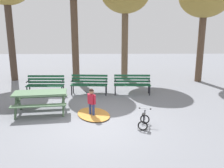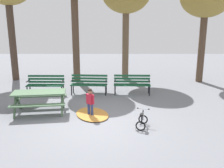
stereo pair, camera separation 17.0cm
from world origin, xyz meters
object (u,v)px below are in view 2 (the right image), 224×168
(kids_bicycle, at_px, (143,121))
(park_bench_far_left, at_px, (47,83))
(picnic_table, at_px, (40,96))
(child_standing, at_px, (91,100))
(park_bench_left, at_px, (90,83))
(park_bench_right, at_px, (133,83))

(kids_bicycle, bearing_deg, park_bench_far_left, 137.05)
(picnic_table, height_order, child_standing, child_standing)
(picnic_table, relative_size, child_standing, 2.01)
(park_bench_left, height_order, kids_bicycle, park_bench_left)
(park_bench_left, bearing_deg, child_standing, -84.17)
(picnic_table, distance_m, park_bench_left, 2.82)
(picnic_table, relative_size, park_bench_right, 1.22)
(picnic_table, bearing_deg, park_bench_left, 57.29)
(park_bench_right, bearing_deg, child_standing, -120.82)
(park_bench_far_left, distance_m, park_bench_right, 3.80)
(picnic_table, height_order, kids_bicycle, picnic_table)
(child_standing, relative_size, kids_bicycle, 1.58)
(picnic_table, distance_m, kids_bicycle, 3.69)
(picnic_table, relative_size, kids_bicycle, 3.17)
(park_bench_far_left, distance_m, kids_bicycle, 5.23)
(park_bench_right, bearing_deg, park_bench_far_left, -178.93)
(park_bench_far_left, bearing_deg, park_bench_left, 2.78)
(picnic_table, distance_m, park_bench_far_left, 2.31)
(park_bench_left, distance_m, kids_bicycle, 4.13)
(picnic_table, xyz_separation_m, park_bench_right, (3.42, 2.35, -0.08))
(park_bench_far_left, height_order, child_standing, child_standing)
(kids_bicycle, bearing_deg, picnic_table, 159.68)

